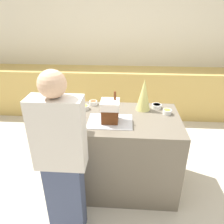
# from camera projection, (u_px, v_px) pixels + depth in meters

# --- Properties ---
(ground_plane) EXTENTS (12.00, 12.00, 0.00)m
(ground_plane) POSITION_uv_depth(u_px,v_px,m) (113.00, 181.00, 2.71)
(ground_plane) COLOR beige
(wall_back) EXTENTS (8.00, 0.05, 2.60)m
(wall_back) POSITION_uv_depth(u_px,v_px,m) (121.00, 44.00, 4.19)
(wall_back) COLOR beige
(wall_back) RESTS_ON ground_plane
(back_cabinet_block) EXTENTS (6.00, 0.60, 0.89)m
(back_cabinet_block) POSITION_uv_depth(u_px,v_px,m) (119.00, 92.00, 4.28)
(back_cabinet_block) COLOR tan
(back_cabinet_block) RESTS_ON ground_plane
(kitchen_island) EXTENTS (1.43, 0.80, 0.90)m
(kitchen_island) POSITION_uv_depth(u_px,v_px,m) (113.00, 152.00, 2.52)
(kitchen_island) COLOR #6B6051
(kitchen_island) RESTS_ON ground_plane
(baking_tray) EXTENTS (0.45, 0.33, 0.01)m
(baking_tray) POSITION_uv_depth(u_px,v_px,m) (110.00, 121.00, 2.22)
(baking_tray) COLOR silver
(baking_tray) RESTS_ON kitchen_island
(gingerbread_house) EXTENTS (0.18, 0.19, 0.31)m
(gingerbread_house) POSITION_uv_depth(u_px,v_px,m) (110.00, 111.00, 2.17)
(gingerbread_house) COLOR #5B2D14
(gingerbread_house) RESTS_ON baking_tray
(decorative_tree) EXTENTS (0.16, 0.16, 0.36)m
(decorative_tree) POSITION_uv_depth(u_px,v_px,m) (144.00, 95.00, 2.41)
(decorative_tree) COLOR #DBD675
(decorative_tree) RESTS_ON kitchen_island
(candy_bowl_behind_tray) EXTENTS (0.11, 0.11, 0.04)m
(candy_bowl_behind_tray) POSITION_uv_depth(u_px,v_px,m) (79.00, 103.00, 2.61)
(candy_bowl_behind_tray) COLOR silver
(candy_bowl_behind_tray) RESTS_ON kitchen_island
(candy_bowl_near_tray_right) EXTENTS (0.11, 0.11, 0.05)m
(candy_bowl_near_tray_right) POSITION_uv_depth(u_px,v_px,m) (157.00, 106.00, 2.51)
(candy_bowl_near_tray_right) COLOR white
(candy_bowl_near_tray_right) RESTS_ON kitchen_island
(candy_bowl_front_corner) EXTENTS (0.14, 0.14, 0.04)m
(candy_bowl_front_corner) POSITION_uv_depth(u_px,v_px,m) (106.00, 106.00, 2.52)
(candy_bowl_front_corner) COLOR white
(candy_bowl_front_corner) RESTS_ON kitchen_island
(candy_bowl_far_right) EXTENTS (0.09, 0.09, 0.05)m
(candy_bowl_far_right) POSITION_uv_depth(u_px,v_px,m) (93.00, 103.00, 2.60)
(candy_bowl_far_right) COLOR white
(candy_bowl_far_right) RESTS_ON kitchen_island
(candy_bowl_far_left) EXTENTS (0.10, 0.10, 0.05)m
(candy_bowl_far_left) POSITION_uv_depth(u_px,v_px,m) (85.00, 107.00, 2.48)
(candy_bowl_far_left) COLOR silver
(candy_bowl_far_left) RESTS_ON kitchen_island
(candy_bowl_center_rear) EXTENTS (0.10, 0.10, 0.05)m
(candy_bowl_center_rear) POSITION_uv_depth(u_px,v_px,m) (75.00, 113.00, 2.34)
(candy_bowl_center_rear) COLOR silver
(candy_bowl_center_rear) RESTS_ON kitchen_island
(candy_bowl_beside_tree) EXTENTS (0.09, 0.09, 0.05)m
(candy_bowl_beside_tree) POSITION_uv_depth(u_px,v_px,m) (167.00, 112.00, 2.37)
(candy_bowl_beside_tree) COLOR white
(candy_bowl_beside_tree) RESTS_ON kitchen_island
(cookbook) EXTENTS (0.23, 0.15, 0.02)m
(cookbook) POSITION_uv_depth(u_px,v_px,m) (63.00, 111.00, 2.44)
(cookbook) COLOR #3F598C
(cookbook) RESTS_ON kitchen_island
(mug) EXTENTS (0.10, 0.10, 0.08)m
(mug) POSITION_uv_depth(u_px,v_px,m) (60.00, 122.00, 2.14)
(mug) COLOR #2D2D33
(mug) RESTS_ON kitchen_island
(person) EXTENTS (0.41, 0.52, 1.58)m
(person) POSITION_uv_depth(u_px,v_px,m) (62.00, 160.00, 1.81)
(person) COLOR #424C6B
(person) RESTS_ON ground_plane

